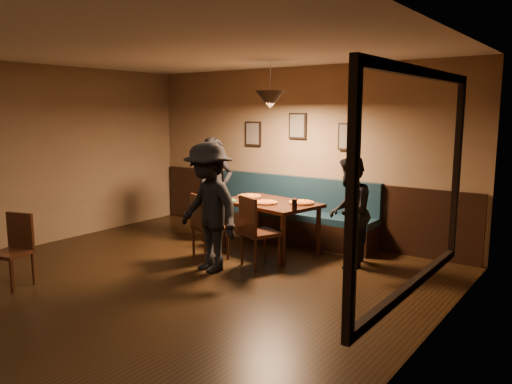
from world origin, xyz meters
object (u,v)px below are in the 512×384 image
diner_front (209,207)px  cafe_chair_far (10,252)px  booth_bench (288,210)px  tabasco_bottle (295,202)px  dining_table (270,227)px  chair_near_right (260,231)px  chair_near_left (210,226)px  diner_left (215,190)px  diner_right (349,212)px  soda_glass (294,205)px

diner_front → cafe_chair_far: bearing=-115.2°
booth_bench → tabasco_bottle: (0.65, -0.84, 0.32)m
dining_table → chair_near_right: (0.31, -0.68, 0.11)m
booth_bench → chair_near_left: bearing=-101.0°
diner_left → diner_right: diner_left is taller
chair_near_left → soda_glass: size_ratio=6.03×
booth_bench → soda_glass: booth_bench is taller
soda_glass → cafe_chair_far: soda_glass is taller
cafe_chair_far → soda_glass: bearing=-145.1°
diner_front → dining_table: bearing=97.1°
diner_right → soda_glass: bearing=-76.8°
cafe_chair_far → chair_near_right: bearing=-144.3°
chair_near_right → cafe_chair_far: 3.09m
booth_bench → dining_table: size_ratio=2.12×
dining_table → cafe_chair_far: 3.49m
dining_table → cafe_chair_far: (-1.61, -3.10, 0.06)m
booth_bench → diner_front: bearing=-89.1°
diner_right → diner_left: bearing=-107.4°
chair_near_left → cafe_chair_far: bearing=-96.6°
diner_left → cafe_chair_far: bearing=-165.2°
chair_near_right → tabasco_bottle: size_ratio=7.48×
diner_left → soda_glass: size_ratio=10.76×
chair_near_left → chair_near_right: 0.79m
soda_glass → cafe_chair_far: 3.58m
dining_table → diner_right: 1.32m
diner_right → cafe_chair_far: 4.27m
tabasco_bottle → cafe_chair_far: (-2.11, -3.01, -0.39)m
booth_bench → diner_front: diner_front is taller
booth_bench → diner_left: size_ratio=1.79×
tabasco_bottle → chair_near_right: bearing=-107.0°
diner_front → diner_left: bearing=140.6°
booth_bench → diner_left: (-0.91, -0.76, 0.34)m
soda_glass → cafe_chair_far: size_ratio=0.18×
dining_table → chair_near_right: chair_near_right is taller
diner_right → cafe_chair_far: (-2.88, -3.13, -0.31)m
chair_near_left → diner_front: diner_front is taller
chair_near_right → diner_right: size_ratio=0.65×
chair_near_right → diner_left: 1.58m
diner_left → tabasco_bottle: 1.56m
dining_table → chair_near_left: (-0.47, -0.81, 0.09)m
dining_table → diner_right: diner_right is taller
chair_near_left → diner_left: bearing=146.4°
diner_right → diner_front: (-1.40, -1.26, 0.10)m
chair_near_left → cafe_chair_far: chair_near_left is taller
diner_left → diner_front: diner_front is taller
diner_front → cafe_chair_far: (-1.48, -1.88, -0.41)m
dining_table → soda_glass: soda_glass is taller
diner_left → tabasco_bottle: diner_left is taller
dining_table → chair_near_left: size_ratio=1.50×
diner_front → diner_right: bearing=55.2°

